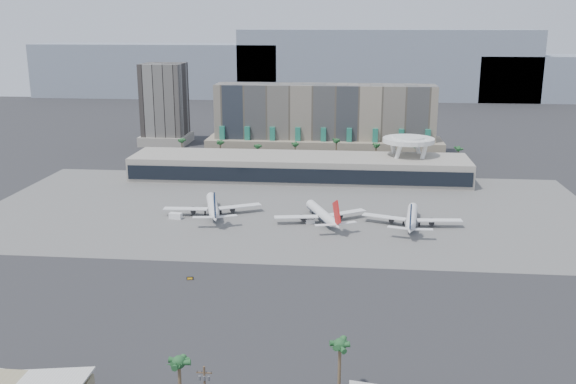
# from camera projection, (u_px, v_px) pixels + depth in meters

# --- Properties ---
(ground) EXTENTS (900.00, 900.00, 0.00)m
(ground) POSITION_uv_depth(u_px,v_px,m) (273.00, 254.00, 221.86)
(ground) COLOR #232326
(ground) RESTS_ON ground
(apron_pad) EXTENTS (260.00, 130.00, 0.06)m
(apron_pad) POSITION_uv_depth(u_px,v_px,m) (288.00, 209.00, 274.74)
(apron_pad) COLOR #5B5B59
(apron_pad) RESTS_ON ground
(mountain_ridge) EXTENTS (680.00, 60.00, 70.00)m
(mountain_ridge) POSITION_uv_depth(u_px,v_px,m) (354.00, 69.00, 663.45)
(mountain_ridge) COLOR gray
(mountain_ridge) RESTS_ON ground
(hotel) EXTENTS (140.00, 30.00, 42.00)m
(hotel) POSITION_uv_depth(u_px,v_px,m) (324.00, 127.00, 384.29)
(hotel) COLOR gray
(hotel) RESTS_ON ground
(office_tower) EXTENTS (30.00, 30.00, 52.00)m
(office_tower) POSITION_uv_depth(u_px,v_px,m) (165.00, 109.00, 417.25)
(office_tower) COLOR black
(office_tower) RESTS_ON ground
(terminal) EXTENTS (170.00, 32.50, 14.50)m
(terminal) POSITION_uv_depth(u_px,v_px,m) (299.00, 167.00, 325.80)
(terminal) COLOR #A29D8F
(terminal) RESTS_ON ground
(saucer_structure) EXTENTS (26.00, 26.00, 21.89)m
(saucer_structure) POSITION_uv_depth(u_px,v_px,m) (408.00, 143.00, 323.44)
(saucer_structure) COLOR white
(saucer_structure) RESTS_ON ground
(palm_row) EXTENTS (157.80, 2.80, 13.10)m
(palm_row) POSITION_uv_depth(u_px,v_px,m) (316.00, 146.00, 357.92)
(palm_row) COLOR brown
(palm_row) RESTS_ON ground
(airliner_left) EXTENTS (39.80, 41.29, 14.56)m
(airliner_left) POSITION_uv_depth(u_px,v_px,m) (213.00, 207.00, 265.79)
(airliner_left) COLOR white
(airliner_left) RESTS_ON ground
(airliner_centre) EXTENTS (36.83, 38.00, 13.83)m
(airliner_centre) POSITION_uv_depth(u_px,v_px,m) (322.00, 214.00, 256.35)
(airliner_centre) COLOR white
(airliner_centre) RESTS_ON ground
(airliner_right) EXTENTS (39.00, 40.36, 13.96)m
(airliner_right) POSITION_uv_depth(u_px,v_px,m) (412.00, 218.00, 251.32)
(airliner_right) COLOR white
(airliner_right) RESTS_ON ground
(service_vehicle_a) EXTENTS (5.40, 3.24, 2.48)m
(service_vehicle_a) POSITION_uv_depth(u_px,v_px,m) (176.00, 216.00, 261.20)
(service_vehicle_a) COLOR white
(service_vehicle_a) RESTS_ON ground
(service_vehicle_b) EXTENTS (4.12, 3.26, 1.86)m
(service_vehicle_b) POSITION_uv_depth(u_px,v_px,m) (310.00, 221.00, 255.18)
(service_vehicle_b) COLOR silver
(service_vehicle_b) RESTS_ON ground
(taxiway_sign) EXTENTS (2.14, 0.76, 0.97)m
(taxiway_sign) POSITION_uv_depth(u_px,v_px,m) (190.00, 278.00, 199.78)
(taxiway_sign) COLOR black
(taxiway_sign) RESTS_ON ground
(near_palm_a) EXTENTS (6.00, 6.00, 12.00)m
(near_palm_a) POSITION_uv_depth(u_px,v_px,m) (179.00, 368.00, 131.35)
(near_palm_a) COLOR brown
(near_palm_a) RESTS_ON ground
(near_palm_b) EXTENTS (6.00, 6.00, 13.36)m
(near_palm_b) POSITION_uv_depth(u_px,v_px,m) (340.00, 351.00, 135.66)
(near_palm_b) COLOR brown
(near_palm_b) RESTS_ON ground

